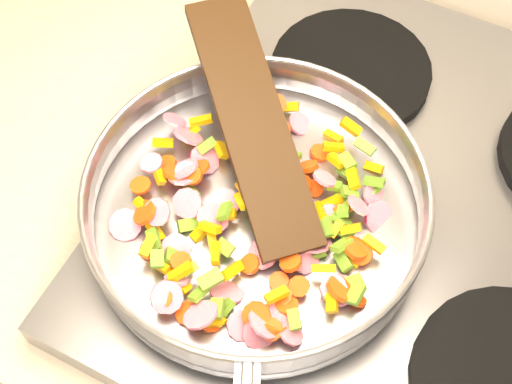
% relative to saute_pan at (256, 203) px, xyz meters
% --- Properties ---
extents(cooktop, '(0.60, 0.60, 0.04)m').
position_rel_saute_pan_xyz_m(cooktop, '(0.15, 0.09, -0.07)').
color(cooktop, '#939399').
rests_on(cooktop, counter_top).
extents(grate_fl, '(0.19, 0.19, 0.02)m').
position_rel_saute_pan_xyz_m(grate_fl, '(0.01, -0.05, -0.04)').
color(grate_fl, black).
rests_on(grate_fl, cooktop).
extents(grate_bl, '(0.19, 0.19, 0.02)m').
position_rel_saute_pan_xyz_m(grate_bl, '(0.01, 0.23, -0.04)').
color(grate_bl, black).
rests_on(grate_bl, cooktop).
extents(saute_pan, '(0.38, 0.52, 0.05)m').
position_rel_saute_pan_xyz_m(saute_pan, '(0.00, 0.00, 0.00)').
color(saute_pan, '#9E9EA5').
rests_on(saute_pan, grate_fl).
extents(vegetable_heap, '(0.28, 0.29, 0.05)m').
position_rel_saute_pan_xyz_m(vegetable_heap, '(0.01, -0.01, -0.01)').
color(vegetable_heap, '#F4490F').
rests_on(vegetable_heap, saute_pan).
extents(wooden_spatula, '(0.24, 0.25, 0.09)m').
position_rel_saute_pan_xyz_m(wooden_spatula, '(-0.04, 0.07, 0.03)').
color(wooden_spatula, black).
rests_on(wooden_spatula, saute_pan).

